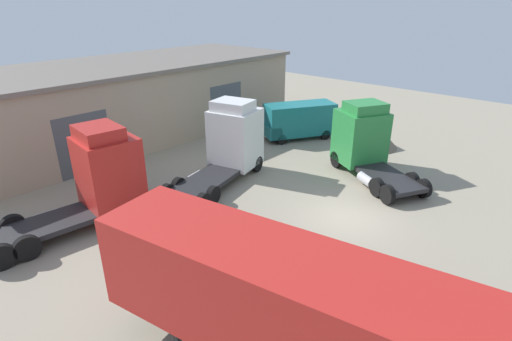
# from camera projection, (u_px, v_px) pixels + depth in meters

# --- Properties ---
(ground_plane) EXTENTS (60.00, 60.00, 0.00)m
(ground_plane) POSITION_uv_depth(u_px,v_px,m) (346.00, 217.00, 18.97)
(ground_plane) COLOR gray
(warehouse_building) EXTENTS (26.36, 9.83, 5.35)m
(warehouse_building) POSITION_uv_depth(u_px,v_px,m) (127.00, 100.00, 29.37)
(warehouse_building) COLOR tan
(warehouse_building) RESTS_ON ground_plane
(tractor_unit_white) EXTENTS (7.07, 4.03, 4.35)m
(tractor_unit_white) POSITION_uv_depth(u_px,v_px,m) (231.00, 141.00, 22.81)
(tractor_unit_white) COLOR silver
(tractor_unit_white) RESTS_ON ground_plane
(container_trailer_grey) EXTENTS (4.30, 10.24, 4.12)m
(container_trailer_grey) POSITION_uv_depth(u_px,v_px,m) (280.00, 304.00, 9.86)
(container_trailer_grey) COLOR red
(container_trailer_grey) RESTS_ON ground_plane
(delivery_van_teal) EXTENTS (5.44, 4.30, 2.59)m
(delivery_van_teal) POSITION_uv_depth(u_px,v_px,m) (298.00, 120.00, 29.04)
(delivery_van_teal) COLOR #197075
(delivery_van_teal) RESTS_ON ground_plane
(tractor_unit_green) EXTENTS (5.14, 6.61, 4.14)m
(tractor_unit_green) POSITION_uv_depth(u_px,v_px,m) (364.00, 140.00, 23.24)
(tractor_unit_green) COLOR #28843D
(tractor_unit_green) RESTS_ON ground_plane
(tractor_unit_red) EXTENTS (6.92, 3.19, 4.48)m
(tractor_unit_red) POSITION_uv_depth(u_px,v_px,m) (99.00, 178.00, 18.01)
(tractor_unit_red) COLOR red
(tractor_unit_red) RESTS_ON ground_plane
(gravel_pile) EXTENTS (3.51, 3.51, 1.86)m
(gravel_pile) POSITION_uv_depth(u_px,v_px,m) (373.00, 134.00, 27.63)
(gravel_pile) COLOR #665B4C
(gravel_pile) RESTS_ON ground_plane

